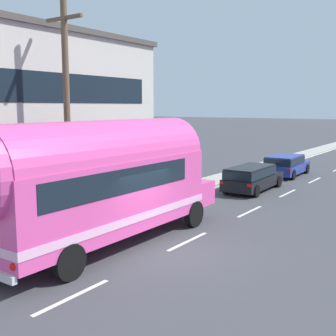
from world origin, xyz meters
TOP-DOWN VIEW (x-y plane):
  - ground_plane at (0.00, 0.00)m, footprint 300.00×300.00m
  - lane_markings at (-2.77, 12.68)m, footprint 4.06×80.00m
  - sidewalk_slab at (-4.86, 10.00)m, footprint 1.85×90.00m
  - utility_pole at (-4.71, 0.46)m, footprint 1.80×0.24m
  - painted_bus at (-1.97, -0.97)m, footprint 2.65×10.79m
  - car_lead at (-1.85, 10.88)m, footprint 1.95×4.79m
  - car_second at (-2.12, 16.96)m, footprint 2.13×4.63m

SIDE VIEW (x-z plane):
  - ground_plane at x=0.00m, z-range 0.00..0.00m
  - lane_markings at x=-2.77m, z-range 0.00..0.01m
  - sidewalk_slab at x=-4.86m, z-range 0.00..0.15m
  - car_second at x=-2.12m, z-range 0.10..1.47m
  - car_lead at x=-1.85m, z-range 0.11..1.48m
  - painted_bus at x=-1.97m, z-range 0.24..4.37m
  - utility_pole at x=-4.71m, z-range 0.17..8.67m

